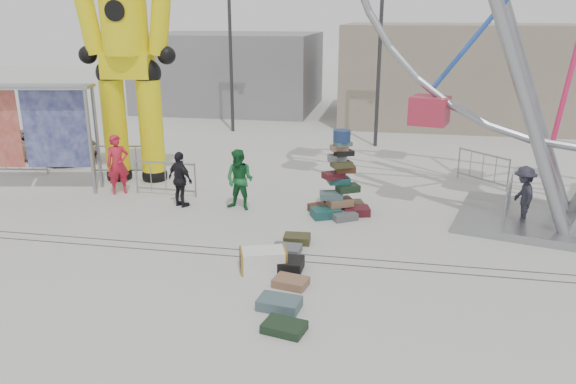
% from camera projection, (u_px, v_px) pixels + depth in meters
% --- Properties ---
extents(ground, '(90.00, 90.00, 0.00)m').
position_uv_depth(ground, '(221.00, 267.00, 12.82)').
color(ground, '#9E9E99').
rests_on(ground, ground).
extents(track_line_near, '(40.00, 0.04, 0.01)m').
position_uv_depth(track_line_near, '(228.00, 256.00, 13.38)').
color(track_line_near, '#47443F').
rests_on(track_line_near, ground).
extents(track_line_far, '(40.00, 0.04, 0.01)m').
position_uv_depth(track_line_far, '(233.00, 249.00, 13.76)').
color(track_line_far, '#47443F').
rests_on(track_line_far, ground).
extents(building_right, '(12.00, 8.00, 5.00)m').
position_uv_depth(building_right, '(459.00, 73.00, 29.56)').
color(building_right, gray).
rests_on(building_right, ground).
extents(building_left, '(10.00, 8.00, 4.40)m').
position_uv_depth(building_left, '(232.00, 71.00, 33.80)').
color(building_left, gray).
rests_on(building_left, ground).
extents(lamp_post_right, '(1.41, 0.25, 8.00)m').
position_uv_depth(lamp_post_right, '(383.00, 40.00, 23.09)').
color(lamp_post_right, '#2D2D30').
rests_on(lamp_post_right, ground).
extents(lamp_post_left, '(1.41, 0.25, 8.00)m').
position_uv_depth(lamp_post_left, '(232.00, 37.00, 26.19)').
color(lamp_post_left, '#2D2D30').
rests_on(lamp_post_left, ground).
extents(suitcase_tower, '(1.88, 1.64, 2.46)m').
position_uv_depth(suitcase_tower, '(339.00, 191.00, 15.99)').
color(suitcase_tower, '#194B49').
rests_on(suitcase_tower, ground).
extents(crash_test_dummy, '(3.38, 1.48, 8.49)m').
position_uv_depth(crash_test_dummy, '(126.00, 47.00, 18.18)').
color(crash_test_dummy, black).
rests_on(crash_test_dummy, ground).
extents(banner_scaffold, '(4.78, 1.65, 3.41)m').
position_uv_depth(banner_scaffold, '(19.00, 112.00, 17.58)').
color(banner_scaffold, gray).
rests_on(banner_scaffold, ground).
extents(steamer_trunk, '(1.17, 0.90, 0.48)m').
position_uv_depth(steamer_trunk, '(263.00, 260.00, 12.60)').
color(steamer_trunk, silver).
rests_on(steamer_trunk, ground).
extents(row_case_0, '(0.68, 0.52, 0.21)m').
position_uv_depth(row_case_0, '(297.00, 239.00, 14.13)').
color(row_case_0, '#3B3C1E').
rests_on(row_case_0, ground).
extents(row_case_1, '(0.70, 0.57, 0.18)m').
position_uv_depth(row_case_1, '(287.00, 250.00, 13.52)').
color(row_case_1, '#585B5F').
rests_on(row_case_1, ground).
extents(row_case_2, '(0.70, 0.62, 0.26)m').
position_uv_depth(row_case_2, '(288.00, 264.00, 12.64)').
color(row_case_2, black).
rests_on(row_case_2, ground).
extents(row_case_3, '(0.80, 0.63, 0.18)m').
position_uv_depth(row_case_3, '(291.00, 282.00, 11.89)').
color(row_case_3, '#8A6046').
rests_on(row_case_3, ground).
extents(row_case_4, '(0.89, 0.65, 0.22)m').
position_uv_depth(row_case_4, '(279.00, 303.00, 10.98)').
color(row_case_4, '#465F64').
rests_on(row_case_4, ground).
extents(row_case_5, '(0.85, 0.68, 0.17)m').
position_uv_depth(row_case_5, '(284.00, 327.00, 10.20)').
color(row_case_5, black).
rests_on(row_case_5, ground).
extents(barricade_dummy_a, '(1.99, 0.39, 1.10)m').
position_uv_depth(barricade_dummy_a, '(18.00, 159.00, 20.02)').
color(barricade_dummy_a, gray).
rests_on(barricade_dummy_a, ground).
extents(barricade_dummy_b, '(1.98, 0.47, 1.10)m').
position_uv_depth(barricade_dummy_b, '(122.00, 160.00, 19.92)').
color(barricade_dummy_b, gray).
rests_on(barricade_dummy_b, ground).
extents(barricade_dummy_c, '(2.00, 0.17, 1.10)m').
position_uv_depth(barricade_dummy_c, '(165.00, 178.00, 17.72)').
color(barricade_dummy_c, gray).
rests_on(barricade_dummy_c, ground).
extents(barricade_wheel_front, '(0.59, 1.96, 1.10)m').
position_uv_depth(barricade_wheel_front, '(508.00, 202.00, 15.48)').
color(barricade_wheel_front, gray).
rests_on(barricade_wheel_front, ground).
extents(barricade_wheel_back, '(1.48, 1.49, 1.10)m').
position_uv_depth(barricade_wheel_back, '(483.00, 168.00, 18.83)').
color(barricade_wheel_back, gray).
rests_on(barricade_wheel_back, ground).
extents(pedestrian_red, '(0.83, 0.78, 1.91)m').
position_uv_depth(pedestrian_red, '(118.00, 164.00, 17.77)').
color(pedestrian_red, '#B4192E').
rests_on(pedestrian_red, ground).
extents(pedestrian_green, '(1.00, 0.85, 1.80)m').
position_uv_depth(pedestrian_green, '(240.00, 180.00, 16.32)').
color(pedestrian_green, '#165A2A').
rests_on(pedestrian_green, ground).
extents(pedestrian_black, '(1.06, 0.84, 1.68)m').
position_uv_depth(pedestrian_black, '(180.00, 179.00, 16.57)').
color(pedestrian_black, black).
rests_on(pedestrian_black, ground).
extents(pedestrian_grey, '(0.69, 1.11, 1.65)m').
position_uv_depth(pedestrian_grey, '(523.00, 196.00, 15.11)').
color(pedestrian_grey, '#23232E').
rests_on(pedestrian_grey, ground).
extents(parked_suv, '(4.78, 3.26, 1.22)m').
position_uv_depth(parked_suv, '(48.00, 144.00, 22.15)').
color(parked_suv, '#917A5D').
rests_on(parked_suv, ground).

